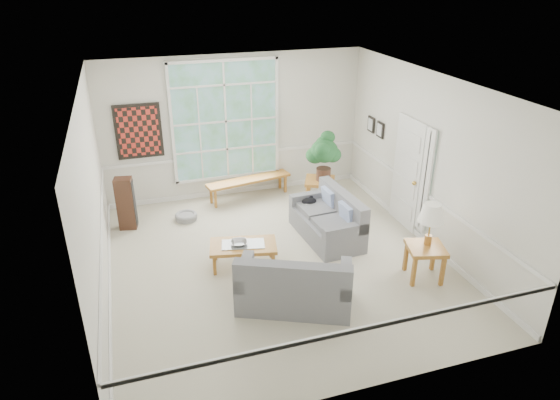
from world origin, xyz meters
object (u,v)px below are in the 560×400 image
Objects in this scene: loveseat_front at (295,279)px; coffee_table at (243,255)px; end_table at (320,193)px; side_table at (424,262)px; loveseat_right at (327,216)px.

coffee_table is at bearing 134.96° from loveseat_front.
side_table is at bearing -78.57° from end_table.
loveseat_front is 2.85× the size of side_table.
loveseat_right is 1.47× the size of coffee_table.
loveseat_right is at bearing 27.81° from coffee_table.
coffee_table is at bearing -139.38° from end_table.
end_table is (1.59, 3.01, -0.15)m from loveseat_front.
side_table is (2.19, 0.03, -0.16)m from loveseat_front.
loveseat_front is 2.78× the size of end_table.
loveseat_front reaches higher than loveseat_right.
loveseat_right reaches higher than side_table.
end_table is (0.38, 1.29, -0.14)m from loveseat_right.
loveseat_right is 2.78× the size of side_table.
loveseat_front is 1.51× the size of coffee_table.
loveseat_right is 2.70× the size of end_table.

